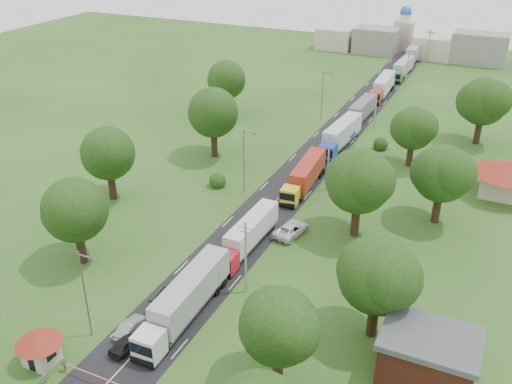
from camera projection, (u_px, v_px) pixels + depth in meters
The scene contains 42 objects.
ground at pixel (231, 250), 71.55m from camera, with size 260.00×260.00×0.00m, color #284C19.
road at pixel (290, 185), 87.68m from camera, with size 8.00×200.00×0.04m, color black.
boom_barrier at pixel (91, 375), 51.48m from camera, with size 9.22×0.35×1.18m.
guard_booth at pixel (39, 345), 53.09m from camera, with size 4.40×4.40×3.45m.
info_sign at pixel (352, 140), 96.47m from camera, with size 0.12×3.10×4.10m.
pole_1 at pixel (246, 257), 61.70m from camera, with size 1.60×0.24×9.00m.
pole_2 at pixel (328, 161), 84.29m from camera, with size 1.60×0.24×9.00m.
pole_3 at pixel (376, 106), 106.88m from camera, with size 1.60×0.24×9.00m.
pole_4 at pixel (407, 70), 129.48m from camera, with size 1.60×0.24×9.00m.
pole_5 at pixel (429, 45), 152.07m from camera, with size 1.60×0.24×9.00m.
lamp_0 at pixel (86, 291), 54.89m from camera, with size 2.03×0.22×10.00m.
lamp_1 at pixel (245, 158), 83.13m from camera, with size 2.03×0.22×10.00m.
lamp_2 at pixel (323, 93), 111.37m from camera, with size 2.03×0.22×10.00m.
tree_2 at pixel (279, 325), 48.87m from camera, with size 8.00×8.00×10.10m.
tree_3 at pixel (378, 275), 54.42m from camera, with size 8.80×8.80×11.07m.
tree_4 at pixel (359, 180), 71.29m from camera, with size 9.60×9.60×12.05m.
tree_5 at pixel (442, 173), 74.64m from camera, with size 8.80×8.80×11.07m.
tree_6 at pixel (414, 128), 91.26m from camera, with size 8.00×8.00×10.10m.
tree_7 at pixel (484, 101), 99.44m from camera, with size 9.60×9.60×12.05m.
tree_10 at pixel (76, 209), 65.95m from camera, with size 8.80×8.80×11.07m.
tree_11 at pixel (108, 153), 80.68m from camera, with size 8.80×8.80×11.07m.
tree_12 at pixel (214, 112), 94.29m from camera, with size 9.60×9.60×12.05m.
tree_13 at pixel (227, 80), 113.71m from camera, with size 8.80×8.80×11.07m.
house_brick at pixel (428, 358), 50.89m from camera, with size 8.60×6.60×5.20m.
house_cream at pixel (508, 174), 82.82m from camera, with size 10.08×10.08×5.80m.
distant_town at pixel (414, 44), 158.46m from camera, with size 52.00×8.00×8.00m.
church at pixel (404, 30), 165.80m from camera, with size 5.00×5.00×12.30m.
truck_0 at pixel (186, 299), 58.99m from camera, with size 2.97×15.74×4.36m.
truck_1 at pixel (249, 234), 70.98m from camera, with size 2.54×13.67×3.79m.
truck_2 at pixel (306, 175), 86.02m from camera, with size 3.28×14.53×4.01m.
truck_3 at pixel (340, 135), 100.10m from camera, with size 3.49×15.73×4.34m.
truck_4 at pixel (361, 111), 112.45m from camera, with size 2.72×13.91×3.85m.
truck_5 at pixel (383, 86), 126.84m from camera, with size 3.04×15.12×4.18m.
truck_6 at pixel (402, 68), 140.89m from camera, with size 2.86×14.26×3.94m.
truck_7 at pixel (414, 53), 154.04m from camera, with size 2.69×15.33×4.25m.
truck_8 at pixel (425, 42), 167.90m from camera, with size 3.00×13.64×3.77m.
car_lane_front at pixel (128, 343), 55.46m from camera, with size 1.70×4.21×1.44m, color black.
car_lane_mid at pixel (131, 327), 57.52m from camera, with size 1.44×4.14×1.36m, color gray.
car_lane_rear at pixel (169, 295), 62.03m from camera, with size 2.21×5.43×1.58m, color black.
car_verge_near at pixel (291, 229), 74.42m from camera, with size 2.68×5.81×1.62m, color white.
car_verge_far at pixel (355, 171), 90.37m from camera, with size 1.80×4.49×1.53m, color slate.
pedestrian_booth at pixel (48, 357), 53.49m from camera, with size 0.87×0.68×1.79m, color gray.
Camera 1 is at (28.33, -53.41, 39.06)m, focal length 40.00 mm.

